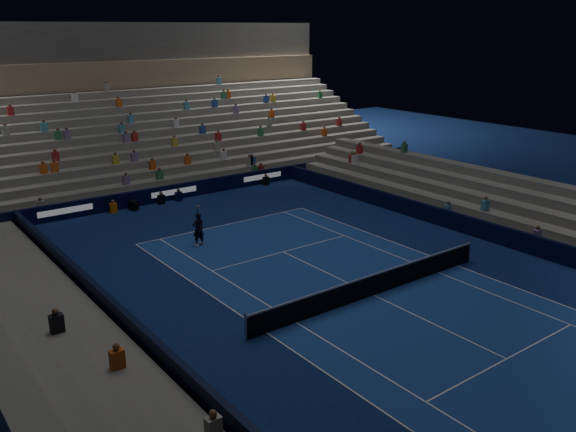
% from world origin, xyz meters
% --- Properties ---
extents(ground, '(90.00, 90.00, 0.00)m').
position_xyz_m(ground, '(0.00, 0.00, 0.00)').
color(ground, '#0D1E51').
rests_on(ground, ground).
extents(court_surface, '(10.97, 23.77, 0.01)m').
position_xyz_m(court_surface, '(0.00, 0.00, 0.01)').
color(court_surface, navy).
rests_on(court_surface, ground).
extents(sponsor_barrier_far, '(44.00, 0.25, 1.00)m').
position_xyz_m(sponsor_barrier_far, '(0.00, 18.50, 0.50)').
color(sponsor_barrier_far, black).
rests_on(sponsor_barrier_far, ground).
extents(sponsor_barrier_east, '(0.25, 37.00, 1.00)m').
position_xyz_m(sponsor_barrier_east, '(9.70, 0.00, 0.50)').
color(sponsor_barrier_east, black).
rests_on(sponsor_barrier_east, ground).
extents(sponsor_barrier_west, '(0.25, 37.00, 1.00)m').
position_xyz_m(sponsor_barrier_west, '(-9.70, 0.00, 0.50)').
color(sponsor_barrier_west, black).
rests_on(sponsor_barrier_west, ground).
extents(grandstand_main, '(44.00, 15.20, 11.20)m').
position_xyz_m(grandstand_main, '(0.00, 27.90, 3.38)').
color(grandstand_main, slate).
rests_on(grandstand_main, ground).
extents(grandstand_east, '(5.00, 37.00, 2.50)m').
position_xyz_m(grandstand_east, '(13.17, 0.00, 0.92)').
color(grandstand_east, slate).
rests_on(grandstand_east, ground).
extents(grandstand_west, '(5.00, 37.00, 2.50)m').
position_xyz_m(grandstand_west, '(-13.17, 0.00, 0.92)').
color(grandstand_west, slate).
rests_on(grandstand_west, ground).
extents(tennis_net, '(12.90, 0.10, 1.10)m').
position_xyz_m(tennis_net, '(0.00, 0.00, 0.50)').
color(tennis_net, '#B2B2B7').
rests_on(tennis_net, ground).
extents(tennis_player, '(0.65, 0.43, 1.75)m').
position_xyz_m(tennis_player, '(-2.90, 9.82, 0.87)').
color(tennis_player, black).
rests_on(tennis_player, ground).
extents(broadcast_camera, '(0.56, 0.95, 0.58)m').
position_xyz_m(broadcast_camera, '(-3.04, 17.83, 0.30)').
color(broadcast_camera, black).
rests_on(broadcast_camera, ground).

